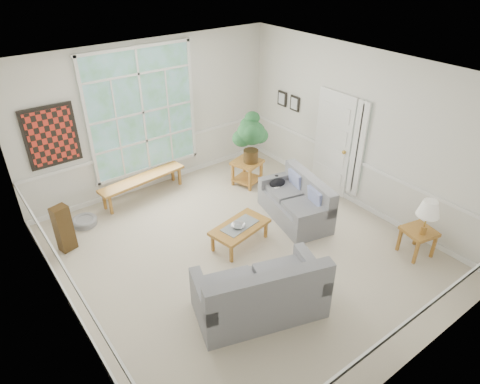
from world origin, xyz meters
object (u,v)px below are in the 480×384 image
(coffee_table, at_px, (240,235))
(loveseat_right, at_px, (295,199))
(side_table, at_px, (417,242))
(loveseat_front, at_px, (259,285))
(end_table, at_px, (247,172))

(coffee_table, bearing_deg, loveseat_right, -10.16)
(coffee_table, relative_size, side_table, 2.11)
(loveseat_front, relative_size, side_table, 3.64)
(loveseat_front, xyz_separation_m, end_table, (2.09, 2.98, -0.21))
(loveseat_right, distance_m, coffee_table, 1.32)
(end_table, bearing_deg, loveseat_front, -125.08)
(loveseat_right, height_order, coffee_table, loveseat_right)
(coffee_table, bearing_deg, end_table, 37.65)
(loveseat_front, xyz_separation_m, side_table, (2.90, -0.59, -0.23))
(coffee_table, bearing_deg, side_table, -53.28)
(loveseat_front, bearing_deg, side_table, 6.31)
(loveseat_right, relative_size, end_table, 2.81)
(loveseat_right, distance_m, end_table, 1.57)
(side_table, bearing_deg, coffee_table, 137.97)
(coffee_table, relative_size, end_table, 1.88)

